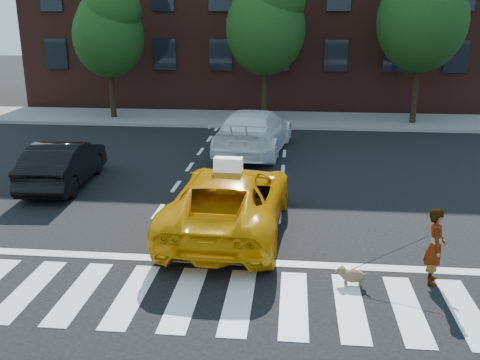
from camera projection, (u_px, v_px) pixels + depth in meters
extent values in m
plane|color=black|center=(185.00, 298.00, 9.82)|extent=(120.00, 120.00, 0.00)
cube|color=silver|center=(185.00, 298.00, 9.82)|extent=(13.00, 2.40, 0.01)
cube|color=silver|center=(199.00, 260.00, 11.34)|extent=(12.00, 0.30, 0.01)
cube|color=slate|center=(255.00, 119.00, 26.44)|extent=(30.00, 4.00, 0.15)
cylinder|color=black|center=(112.00, 87.00, 26.18)|extent=(0.28, 0.28, 3.25)
ellipsoid|color=black|center=(108.00, 36.00, 25.47)|extent=(3.38, 3.38, 3.89)
sphere|color=black|center=(113.00, 11.00, 24.90)|extent=(2.60, 2.60, 2.60)
sphere|color=black|center=(102.00, 18.00, 25.49)|extent=(2.34, 2.34, 2.34)
cylinder|color=black|center=(265.00, 86.00, 25.42)|extent=(0.28, 0.28, 3.55)
ellipsoid|color=black|center=(265.00, 29.00, 24.65)|extent=(3.69, 3.69, 4.25)
sphere|color=black|center=(258.00, 8.00, 24.64)|extent=(2.56, 2.56, 2.56)
cylinder|color=black|center=(416.00, 85.00, 24.70)|extent=(0.28, 0.28, 3.85)
ellipsoid|color=black|center=(422.00, 20.00, 23.87)|extent=(4.00, 4.00, 4.60)
imported|color=orange|center=(230.00, 200.00, 12.73)|extent=(2.82, 5.66, 1.54)
imported|color=black|center=(64.00, 163.00, 16.19)|extent=(1.78, 4.32, 1.39)
imported|color=white|center=(254.00, 131.00, 20.06)|extent=(2.99, 5.90, 1.64)
imported|color=#999999|center=(435.00, 246.00, 10.20)|extent=(0.45, 0.60, 1.52)
ellipsoid|color=#94694B|center=(353.00, 276.00, 10.23)|extent=(0.49, 0.32, 0.25)
sphere|color=#94694B|center=(342.00, 271.00, 10.28)|extent=(0.22, 0.22, 0.19)
sphere|color=#94694B|center=(338.00, 272.00, 10.31)|extent=(0.10, 0.10, 0.09)
cylinder|color=#94694B|center=(365.00, 274.00, 10.15)|extent=(0.14, 0.07, 0.11)
sphere|color=#94694B|center=(342.00, 267.00, 10.31)|extent=(0.08, 0.08, 0.07)
sphere|color=#94694B|center=(341.00, 270.00, 10.20)|extent=(0.08, 0.08, 0.07)
cylinder|color=#94694B|center=(345.00, 283.00, 10.26)|extent=(0.06, 0.06, 0.12)
cylinder|color=#94694B|center=(346.00, 280.00, 10.36)|extent=(0.06, 0.06, 0.12)
cylinder|color=#94694B|center=(359.00, 285.00, 10.18)|extent=(0.06, 0.06, 0.12)
cylinder|color=#94694B|center=(360.00, 282.00, 10.29)|extent=(0.06, 0.06, 0.12)
cube|color=white|center=(228.00, 164.00, 12.27)|extent=(0.66, 0.31, 0.32)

